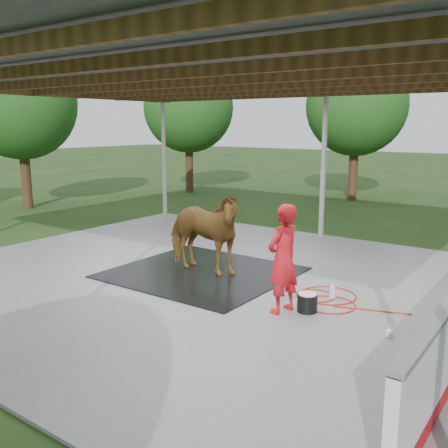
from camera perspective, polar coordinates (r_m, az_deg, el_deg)
The scene contains 11 objects.
ground at distance 9.93m, azimuth -0.58°, elevation -6.64°, with size 100.00×100.00×0.00m, color #1E3814.
concrete_slab at distance 9.92m, azimuth -0.58°, elevation -6.51°, with size 12.00×10.00×0.05m, color slate.
pavilion_structure at distance 9.49m, azimuth -0.63°, elevation 16.78°, with size 12.60×10.60×4.05m.
tree_belt at distance 10.05m, azimuth 3.95°, elevation 15.43°, with size 28.00×28.00×5.80m.
rubber_mat at distance 10.35m, azimuth -2.52°, elevation -5.54°, with size 3.43×3.22×0.03m, color black.
horse at distance 10.14m, azimuth -2.56°, elevation -0.91°, with size 0.91×2.00×1.69m, color brown.
handler at distance 8.08m, azimuth 6.77°, elevation -3.96°, with size 0.65×0.43×1.79m, color #B5131A.
wash_bucket at distance 8.36m, azimuth 9.50°, elevation -8.81°, with size 0.33×0.33×0.31m.
soap_bottle_a at distance 9.03m, azimuth 12.29°, elevation -7.41°, with size 0.12×0.12×0.31m, color silver.
soap_bottle_b at distance 7.70m, azimuth 18.34°, elevation -11.62°, with size 0.08×0.08×0.17m, color #338CD8.
hose_coil at distance 9.03m, azimuth 11.60°, elevation -8.33°, with size 2.01×1.37×0.02m.
Camera 1 is at (5.59, -7.62, 3.06)m, focal length 40.00 mm.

